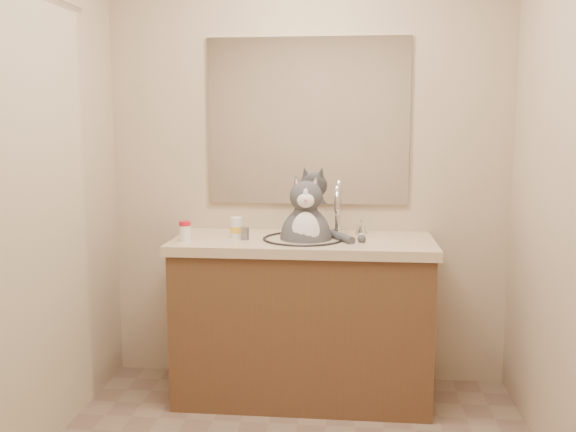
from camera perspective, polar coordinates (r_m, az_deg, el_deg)
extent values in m
cube|color=#C0A68D|center=(3.55, 1.76, 4.37)|extent=(2.20, 0.01, 2.40)
cube|color=#C0A68D|center=(1.08, -7.88, -4.45)|extent=(2.20, 0.01, 2.40)
cube|color=brown|center=(3.42, 1.34, -9.47)|extent=(1.30, 0.55, 0.80)
cube|color=beige|center=(3.31, 1.37, -2.45)|extent=(1.34, 0.59, 0.05)
torus|color=black|center=(3.29, 1.34, -2.05)|extent=(0.42, 0.42, 0.02)
ellipsoid|color=white|center=(3.30, 1.34, -3.36)|extent=(0.40, 0.40, 0.15)
cylinder|color=silver|center=(3.43, 4.40, 0.01)|extent=(0.03, 0.03, 0.18)
torus|color=silver|center=(3.36, 4.39, 1.38)|extent=(0.03, 0.16, 0.16)
cone|color=silver|center=(3.44, 6.56, -0.84)|extent=(0.06, 0.06, 0.08)
cube|color=white|center=(3.53, 1.75, 8.40)|extent=(1.10, 0.02, 0.90)
cube|color=beige|center=(2.75, -22.54, -1.57)|extent=(0.01, 1.20, 1.90)
ellipsoid|color=#48484D|center=(3.32, 1.60, -2.34)|extent=(0.29, 0.31, 0.37)
ellipsoid|color=white|center=(3.21, 1.57, -1.67)|extent=(0.15, 0.09, 0.23)
ellipsoid|color=#48484D|center=(3.24, 1.60, 1.76)|extent=(0.17, 0.15, 0.16)
ellipsoid|color=white|center=(3.18, 1.58, 1.38)|extent=(0.09, 0.05, 0.07)
sphere|color=#D88C8C|center=(3.15, 1.57, 1.44)|extent=(0.02, 0.02, 0.02)
cone|color=#48484D|center=(3.24, 0.79, 3.10)|extent=(0.07, 0.06, 0.08)
cone|color=#48484D|center=(3.24, 2.44, 3.09)|extent=(0.07, 0.06, 0.08)
cylinder|color=#48484D|center=(3.27, 4.70, -1.86)|extent=(0.15, 0.23, 0.04)
cylinder|color=white|center=(3.28, -9.14, -1.53)|extent=(0.07, 0.07, 0.08)
cylinder|color=red|center=(3.27, -9.16, -0.66)|extent=(0.07, 0.07, 0.02)
cylinder|color=white|center=(3.34, -4.62, -1.21)|extent=(0.06, 0.06, 0.09)
cylinder|color=yellow|center=(3.34, -4.62, -1.21)|extent=(0.07, 0.07, 0.03)
cylinder|color=white|center=(3.33, -4.63, -0.31)|extent=(0.07, 0.07, 0.02)
cylinder|color=slate|center=(3.28, -3.85, -1.55)|extent=(0.05, 0.05, 0.07)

